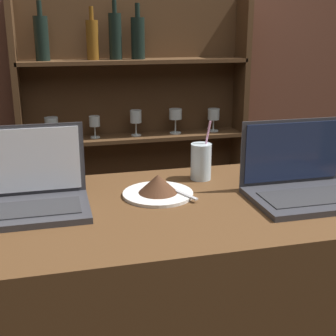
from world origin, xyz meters
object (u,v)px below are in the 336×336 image
Objects in this scene: cake_plate at (158,187)px; water_glass at (201,161)px; laptop_far at (304,182)px; laptop_near at (26,192)px.

cake_plate is 1.09× the size of water_glass.
water_glass reaches higher than cake_plate.
laptop_far is 0.35m from water_glass.
laptop_near is 0.82m from laptop_far.
laptop_near is 1.57× the size of cake_plate.
cake_plate is at bearing -145.62° from water_glass.
laptop_near reaches higher than water_glass.
cake_plate is (-0.43, 0.12, -0.02)m from laptop_far.
laptop_far is at bearing -43.46° from water_glass.
laptop_far is 1.60× the size of cake_plate.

